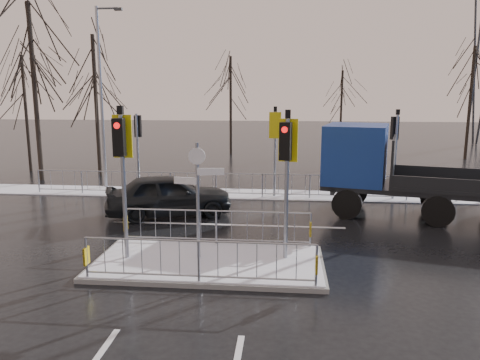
# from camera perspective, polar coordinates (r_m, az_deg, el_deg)

# --- Properties ---
(ground) EXTENTS (120.00, 120.00, 0.00)m
(ground) POSITION_cam_1_polar(r_m,az_deg,el_deg) (12.52, -3.84, -10.35)
(ground) COLOR black
(ground) RESTS_ON ground
(snow_verge) EXTENTS (30.00, 2.00, 0.04)m
(snow_verge) POSITION_cam_1_polar(r_m,az_deg,el_deg) (20.70, 0.05, -1.71)
(snow_verge) COLOR white
(snow_verge) RESTS_ON ground
(lane_markings) EXTENTS (8.00, 11.38, 0.01)m
(lane_markings) POSITION_cam_1_polar(r_m,az_deg,el_deg) (12.21, -4.10, -10.89)
(lane_markings) COLOR silver
(lane_markings) RESTS_ON ground
(traffic_island) EXTENTS (6.00, 3.04, 4.15)m
(traffic_island) POSITION_cam_1_polar(r_m,az_deg,el_deg) (12.39, -3.91, -8.64)
(traffic_island) COLOR slate
(traffic_island) RESTS_ON ground
(far_kerb_fixtures) EXTENTS (18.00, 0.65, 3.83)m
(far_kerb_fixtures) POSITION_cam_1_polar(r_m,az_deg,el_deg) (19.98, 0.74, 0.75)
(far_kerb_fixtures) COLOR gray
(far_kerb_fixtures) RESTS_ON ground
(car_far_lane) EXTENTS (4.89, 3.24, 1.55)m
(car_far_lane) POSITION_cam_1_polar(r_m,az_deg,el_deg) (17.27, -8.65, -1.80)
(car_far_lane) COLOR black
(car_far_lane) RESTS_ON ground
(flatbed_truck) EXTENTS (7.50, 4.23, 3.29)m
(flatbed_truck) POSITION_cam_1_polar(r_m,az_deg,el_deg) (17.95, 17.06, 1.48)
(flatbed_truck) COLOR black
(flatbed_truck) RESTS_ON ground
(tree_near_a) EXTENTS (4.75, 4.75, 8.97)m
(tree_near_a) POSITION_cam_1_polar(r_m,az_deg,el_deg) (25.77, -24.01, 13.48)
(tree_near_a) COLOR black
(tree_near_a) RESTS_ON ground
(tree_near_b) EXTENTS (4.00, 4.00, 7.55)m
(tree_near_b) POSITION_cam_1_polar(r_m,az_deg,el_deg) (26.00, -17.29, 11.75)
(tree_near_b) COLOR black
(tree_near_b) RESTS_ON ground
(tree_near_c) EXTENTS (3.50, 3.50, 6.61)m
(tree_near_c) POSITION_cam_1_polar(r_m,az_deg,el_deg) (28.89, -24.81, 9.83)
(tree_near_c) COLOR black
(tree_near_c) RESTS_ON ground
(tree_far_a) EXTENTS (3.75, 3.75, 7.08)m
(tree_far_a) POSITION_cam_1_polar(r_m,az_deg,el_deg) (33.74, -1.15, 11.36)
(tree_far_a) COLOR black
(tree_far_a) RESTS_ON ground
(tree_far_b) EXTENTS (3.25, 3.25, 6.14)m
(tree_far_b) POSITION_cam_1_polar(r_m,az_deg,el_deg) (35.74, 12.30, 10.06)
(tree_far_b) COLOR black
(tree_far_b) RESTS_ON ground
(tree_far_c) EXTENTS (4.00, 4.00, 7.55)m
(tree_far_c) POSITION_cam_1_polar(r_m,az_deg,el_deg) (34.67, 26.43, 10.77)
(tree_far_c) COLOR black
(tree_far_c) RESTS_ON ground
(street_lamp_left) EXTENTS (1.25, 0.18, 8.20)m
(street_lamp_left) POSITION_cam_1_polar(r_m,az_deg,el_deg) (22.62, -16.43, 10.34)
(street_lamp_left) COLOR gray
(street_lamp_left) RESTS_ON ground
(pylon_wires) EXTENTS (70.00, 2.38, 19.97)m
(pylon_wires) POSITION_cam_1_polar(r_m,az_deg,el_deg) (44.59, 26.51, 18.16)
(pylon_wires) COLOR #2D3033
(pylon_wires) RESTS_ON ground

